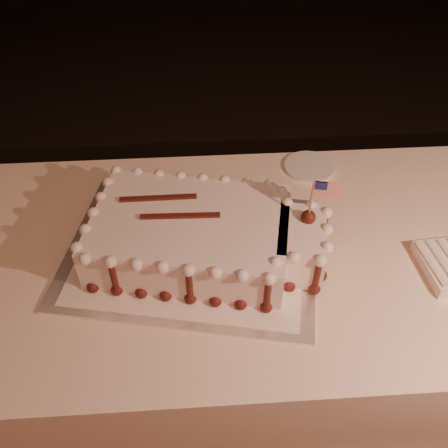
{
  "coord_description": "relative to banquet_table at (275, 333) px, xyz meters",
  "views": [
    {
      "loc": [
        -0.21,
        -0.24,
        1.66
      ],
      "look_at": [
        -0.15,
        0.6,
        0.84
      ],
      "focal_mm": 40.0,
      "sensor_mm": 36.0,
      "label": 1
    }
  ],
  "objects": [
    {
      "name": "doily",
      "position": [
        -0.23,
        0.0,
        0.38
      ],
      "size": [
        0.62,
        0.52,
        0.0
      ],
      "primitive_type": "cube",
      "rotation": [
        0.0,
        0.0,
        -0.21
      ],
      "color": "white",
      "rests_on": "cake_board"
    },
    {
      "name": "sheet_cake",
      "position": [
        -0.2,
        -0.01,
        0.44
      ],
      "size": [
        0.6,
        0.41,
        0.23
      ],
      "color": "white",
      "rests_on": "doily"
    },
    {
      "name": "side_plate",
      "position": [
        0.12,
        0.32,
        0.38
      ],
      "size": [
        0.15,
        0.15,
        0.01
      ],
      "primitive_type": "cylinder",
      "color": "white",
      "rests_on": "banquet_table"
    },
    {
      "name": "banquet_table",
      "position": [
        0.0,
        0.0,
        0.0
      ],
      "size": [
        2.4,
        0.8,
        0.75
      ],
      "primitive_type": "cube",
      "color": "#FFDDC5",
      "rests_on": "ground"
    },
    {
      "name": "cake_board",
      "position": [
        -0.23,
        0.0,
        0.38
      ],
      "size": [
        0.69,
        0.57,
        0.01
      ],
      "primitive_type": "cube",
      "rotation": [
        0.0,
        0.0,
        -0.21
      ],
      "color": "white",
      "rests_on": "banquet_table"
    }
  ]
}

